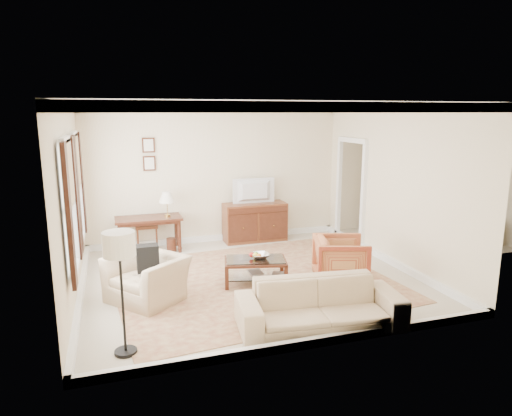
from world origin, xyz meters
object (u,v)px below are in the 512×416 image
sideboard (255,222)px  coffee_table (255,265)px  striped_armchair (341,258)px  club_armchair (147,271)px  tv (255,183)px  sofa (320,297)px  writing_desk (149,223)px

sideboard → coffee_table: size_ratio=1.22×
coffee_table → striped_armchair: bearing=-15.8°
striped_armchair → club_armchair: bearing=103.6°
tv → striped_armchair: bearing=101.6°
striped_armchair → sofa: 1.71m
writing_desk → tv: bearing=2.9°
coffee_table → club_armchair: size_ratio=1.07×
sideboard → sofa: (-0.44, -4.22, -0.00)m
coffee_table → sofa: bearing=-79.4°
striped_armchair → club_armchair: size_ratio=0.81×
tv → sofa: bearing=84.0°
striped_armchair → club_armchair: club_armchair is taller
sofa → coffee_table: bearing=107.2°
writing_desk → sofa: sofa is taller
striped_armchair → sofa: (-1.02, -1.37, -0.01)m
writing_desk → coffee_table: writing_desk is taller
club_armchair → sofa: club_armchair is taller
writing_desk → striped_armchair: 3.95m
sideboard → club_armchair: size_ratio=1.30×
tv → sofa: size_ratio=0.41×
club_armchair → writing_desk: bearing=135.4°
writing_desk → club_armchair: 2.50m
tv → sofa: (-0.44, -4.20, -0.86)m
sideboard → coffee_table: 2.59m
tv → club_armchair: (-2.52, -2.60, -0.83)m
tv → club_armchair: tv is taller
coffee_table → sofa: size_ratio=0.52×
writing_desk → sideboard: (2.28, 0.13, -0.18)m
writing_desk → tv: tv is taller
writing_desk → sideboard: sideboard is taller
striped_armchair → sideboard: bearing=29.5°
tv → club_armchair: bearing=45.9°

